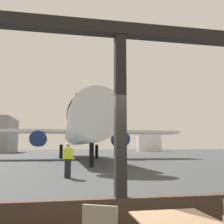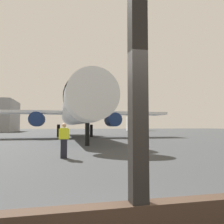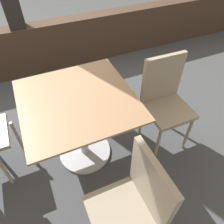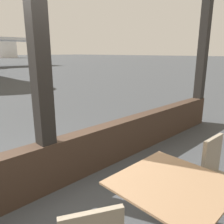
# 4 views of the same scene
# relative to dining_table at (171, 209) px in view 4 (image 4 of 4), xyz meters

# --- Properties ---
(window_frame) EXTENTS (8.94, 0.24, 3.90)m
(window_frame) POSITION_rel_dining_table_xyz_m (-0.27, 1.72, 0.87)
(window_frame) COLOR #38281E
(window_frame) RESTS_ON ground
(dining_table) EXTENTS (0.91, 0.91, 0.74)m
(dining_table) POSITION_rel_dining_table_xyz_m (0.00, 0.00, 0.00)
(dining_table) COLOR #8C6B4C
(dining_table) RESTS_ON ground
(cafe_chair_window_right) EXTENTS (0.41, 0.41, 0.94)m
(cafe_chair_window_right) POSITION_rel_dining_table_xyz_m (0.81, -0.10, 0.08)
(cafe_chair_window_right) COLOR gray
(cafe_chair_window_right) RESTS_ON ground
(fuel_storage_tank) EXTENTS (8.13, 8.13, 5.24)m
(fuel_storage_tank) POSITION_rel_dining_table_xyz_m (26.93, 80.04, 2.14)
(fuel_storage_tank) COLOR white
(fuel_storage_tank) RESTS_ON ground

